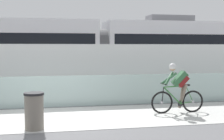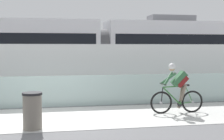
{
  "view_description": "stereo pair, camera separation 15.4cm",
  "coord_description": "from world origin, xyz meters",
  "views": [
    {
      "loc": [
        -0.08,
        -9.55,
        2.11
      ],
      "look_at": [
        2.31,
        2.35,
        1.25
      ],
      "focal_mm": 51.3,
      "sensor_mm": 36.0,
      "label": 1
    },
    {
      "loc": [
        0.07,
        -9.57,
        2.11
      ],
      "look_at": [
        2.31,
        2.35,
        1.25
      ],
      "focal_mm": 51.3,
      "sensor_mm": 36.0,
      "label": 2
    }
  ],
  "objects": [
    {
      "name": "tram_rail_near",
      "position": [
        0.0,
        6.13,
        0.0
      ],
      "size": [
        32.0,
        0.08,
        0.01
      ],
      "primitive_type": "cube",
      "color": "#595654",
      "rests_on": "ground"
    },
    {
      "name": "tram_rail_far",
      "position": [
        0.0,
        7.57,
        0.0
      ],
      "size": [
        32.0,
        0.08,
        0.01
      ],
      "primitive_type": "cube",
      "color": "#595654",
      "rests_on": "ground"
    },
    {
      "name": "tram",
      "position": [
        2.6,
        6.85,
        1.89
      ],
      "size": [
        22.56,
        2.54,
        3.81
      ],
      "color": "silver",
      "rests_on": "ground"
    },
    {
      "name": "bike_path_deck",
      "position": [
        0.0,
        0.0,
        0.01
      ],
      "size": [
        32.0,
        3.2,
        0.01
      ],
      "primitive_type": "cube",
      "color": "silver",
      "rests_on": "ground"
    },
    {
      "name": "ground_plane",
      "position": [
        0.0,
        0.0,
        0.0
      ],
      "size": [
        200.0,
        200.0,
        0.0
      ],
      "primitive_type": "plane",
      "color": "slate"
    },
    {
      "name": "cyclist_on_bike",
      "position": [
        3.99,
        0.0,
        0.78
      ],
      "size": [
        1.77,
        0.58,
        1.61
      ],
      "color": "black",
      "rests_on": "ground"
    },
    {
      "name": "glass_parapet",
      "position": [
        0.0,
        1.85,
        0.55
      ],
      "size": [
        32.0,
        0.05,
        1.1
      ],
      "primitive_type": "cube",
      "color": "#ADC6C1",
      "rests_on": "ground"
    },
    {
      "name": "trash_bin",
      "position": [
        -0.44,
        -1.25,
        0.48
      ],
      "size": [
        0.51,
        0.51,
        0.96
      ],
      "color": "slate",
      "rests_on": "ground"
    },
    {
      "name": "concrete_barrier_wall",
      "position": [
        0.0,
        3.65,
        1.12
      ],
      "size": [
        32.0,
        0.36,
        2.25
      ],
      "primitive_type": "cube",
      "color": "white",
      "rests_on": "ground"
    }
  ]
}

